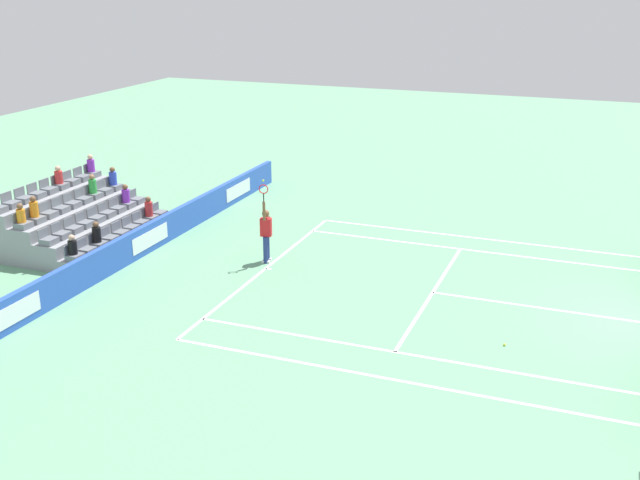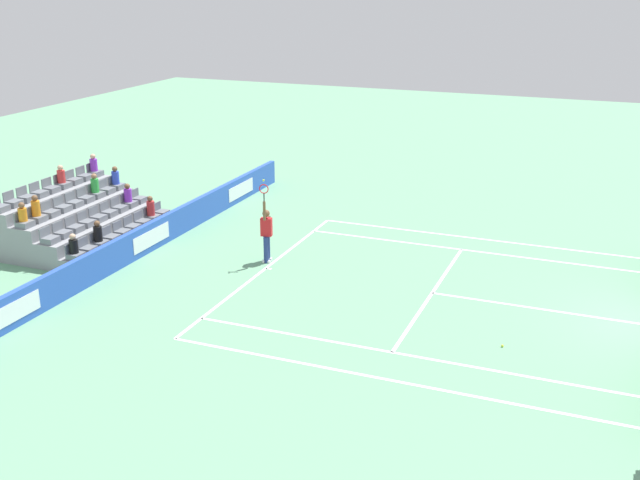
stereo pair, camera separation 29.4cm
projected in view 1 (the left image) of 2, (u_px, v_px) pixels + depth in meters
line_baseline at (266, 268)px, 25.11m from camera, size 10.97×0.10×0.01m
line_service at (433, 292)px, 23.24m from camera, size 8.23×0.10×0.01m
line_centre_service at (543, 308)px, 22.16m from camera, size 0.10×6.40×0.01m
line_singles_sideline_left at (412, 355)px, 19.46m from camera, size 0.10×11.89×0.01m
line_singles_sideline_right at (474, 251)px, 26.72m from camera, size 0.10×11.89×0.01m
line_doubles_sideline_left at (398, 380)px, 18.25m from camera, size 0.10×11.89×0.01m
line_doubles_sideline_right at (481, 238)px, 27.93m from camera, size 0.10×11.89×0.01m
line_centre_mark at (268, 269)px, 25.08m from camera, size 0.10×0.20×0.01m
sponsor_barrier at (148, 238)px, 26.44m from camera, size 19.84×0.22×0.99m
tennis_player at (266, 233)px, 25.38m from camera, size 0.53×0.40×2.85m
stadium_stand at (76, 223)px, 27.38m from camera, size 5.58×3.80×2.54m
loose_tennis_ball at (504, 345)px, 19.92m from camera, size 0.07×0.07×0.07m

